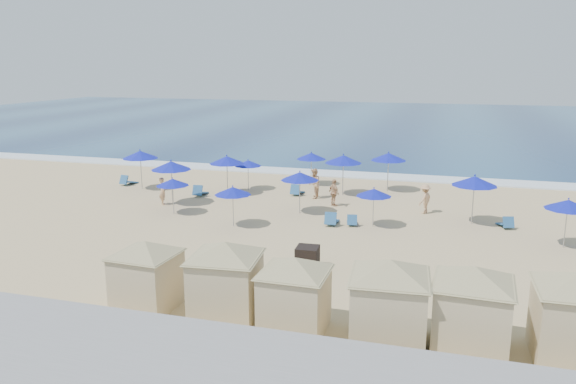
% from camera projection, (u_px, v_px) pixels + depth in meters
% --- Properties ---
extents(ground, '(160.00, 160.00, 0.00)m').
position_uv_depth(ground, '(304.00, 235.00, 27.30)').
color(ground, tan).
rests_on(ground, ground).
extents(ocean, '(160.00, 80.00, 0.06)m').
position_uv_depth(ocean, '(403.00, 123.00, 78.73)').
color(ocean, navy).
rests_on(ocean, ground).
extents(surf_line, '(160.00, 2.50, 0.08)m').
position_uv_depth(surf_line, '(357.00, 175.00, 41.78)').
color(surf_line, white).
rests_on(surf_line, ground).
extents(seawall, '(160.00, 6.10, 1.22)m').
position_uv_depth(seawall, '(171.00, 361.00, 14.53)').
color(seawall, gray).
rests_on(seawall, ground).
extents(trash_bin, '(0.95, 0.95, 0.90)m').
position_uv_depth(trash_bin, '(307.00, 257.00, 22.88)').
color(trash_bin, black).
rests_on(trash_bin, ground).
extents(cabana_0, '(4.15, 4.15, 2.61)m').
position_uv_depth(cabana_0, '(146.00, 266.00, 18.96)').
color(cabana_0, '#CFB98D').
rests_on(cabana_0, ground).
extents(cabana_1, '(4.51, 4.51, 2.84)m').
position_uv_depth(cabana_1, '(225.00, 270.00, 18.21)').
color(cabana_1, '#CFB98D').
rests_on(cabana_1, ground).
extents(cabana_2, '(4.22, 4.22, 2.65)m').
position_uv_depth(cabana_2, '(295.00, 285.00, 17.28)').
color(cabana_2, '#CFB98D').
rests_on(cabana_2, ground).
extents(cabana_3, '(4.64, 4.64, 2.92)m').
position_uv_depth(cabana_3, '(389.00, 291.00, 16.38)').
color(cabana_3, '#CFB98D').
rests_on(cabana_3, ground).
extents(cabana_4, '(4.53, 4.53, 2.85)m').
position_uv_depth(cabana_4, '(473.00, 298.00, 16.03)').
color(cabana_4, '#CFB98D').
rests_on(cabana_4, ground).
extents(cabana_5, '(4.58, 4.58, 2.87)m').
position_uv_depth(cabana_5, '(576.00, 305.00, 15.54)').
color(cabana_5, '#CFB98D').
rests_on(cabana_5, ground).
extents(umbrella_0, '(2.34, 2.34, 2.66)m').
position_uv_depth(umbrella_0, '(140.00, 155.00, 36.84)').
color(umbrella_0, '#A5A8AD').
rests_on(umbrella_0, ground).
extents(umbrella_1, '(2.36, 2.36, 2.68)m').
position_uv_depth(umbrella_1, '(171.00, 166.00, 32.83)').
color(umbrella_1, '#A5A8AD').
rests_on(umbrella_1, ground).
extents(umbrella_2, '(2.25, 2.25, 2.56)m').
position_uv_depth(umbrella_2, '(227.00, 160.00, 35.37)').
color(umbrella_2, '#A5A8AD').
rests_on(umbrella_2, ground).
extents(umbrella_3, '(1.81, 1.81, 2.06)m').
position_uv_depth(umbrella_3, '(172.00, 182.00, 30.82)').
color(umbrella_3, '#A5A8AD').
rests_on(umbrella_3, ground).
extents(umbrella_4, '(2.03, 2.03, 2.31)m').
position_uv_depth(umbrella_4, '(311.00, 156.00, 38.17)').
color(umbrella_4, '#A5A8AD').
rests_on(umbrella_4, ground).
extents(umbrella_5, '(2.13, 2.13, 2.42)m').
position_uv_depth(umbrella_5, '(300.00, 176.00, 30.88)').
color(umbrella_5, '#A5A8AD').
rests_on(umbrella_5, ground).
extents(umbrella_6, '(1.89, 1.89, 2.15)m').
position_uv_depth(umbrella_6, '(233.00, 191.00, 28.41)').
color(umbrella_6, '#A5A8AD').
rests_on(umbrella_6, ground).
extents(umbrella_7, '(2.34, 2.34, 2.66)m').
position_uv_depth(umbrella_7, '(343.00, 159.00, 35.10)').
color(umbrella_7, '#A5A8AD').
rests_on(umbrella_7, ground).
extents(umbrella_8, '(1.82, 1.82, 2.07)m').
position_uv_depth(umbrella_8, '(374.00, 192.00, 28.37)').
color(umbrella_8, '#A5A8AD').
rests_on(umbrella_8, ground).
extents(umbrella_9, '(2.29, 2.29, 2.61)m').
position_uv_depth(umbrella_9, '(389.00, 157.00, 36.29)').
color(umbrella_9, '#A5A8AD').
rests_on(umbrella_9, ground).
extents(umbrella_10, '(2.32, 2.32, 2.64)m').
position_uv_depth(umbrella_10, '(475.00, 181.00, 28.72)').
color(umbrella_10, '#A5A8AD').
rests_on(umbrella_10, ground).
extents(umbrella_11, '(2.04, 2.04, 2.32)m').
position_uv_depth(umbrella_11, '(568.00, 205.00, 25.05)').
color(umbrella_11, '#A5A8AD').
rests_on(umbrella_11, ground).
extents(umbrella_12, '(1.80, 1.80, 2.05)m').
position_uv_depth(umbrella_12, '(248.00, 163.00, 36.77)').
color(umbrella_12, '#A5A8AD').
rests_on(umbrella_12, ground).
extents(beach_chair_0, '(0.80, 1.42, 0.74)m').
position_uv_depth(beach_chair_0, '(128.00, 181.00, 38.56)').
color(beach_chair_0, '#26588C').
rests_on(beach_chair_0, ground).
extents(beach_chair_1, '(0.71, 1.42, 0.76)m').
position_uv_depth(beach_chair_1, '(200.00, 192.00, 35.36)').
color(beach_chair_1, '#26588C').
rests_on(beach_chair_1, ground).
extents(beach_chair_2, '(0.66, 1.37, 0.74)m').
position_uv_depth(beach_chair_2, '(297.00, 191.00, 35.62)').
color(beach_chair_2, '#26588C').
rests_on(beach_chair_2, ground).
extents(beach_chair_3, '(0.67, 1.39, 0.75)m').
position_uv_depth(beach_chair_3, '(332.00, 220.00, 29.03)').
color(beach_chair_3, '#26588C').
rests_on(beach_chair_3, ground).
extents(beach_chair_4, '(0.72, 1.22, 0.63)m').
position_uv_depth(beach_chair_4, '(352.00, 221.00, 28.99)').
color(beach_chair_4, '#26588C').
rests_on(beach_chair_4, ground).
extents(beach_chair_5, '(0.84, 1.32, 0.67)m').
position_uv_depth(beach_chair_5, '(506.00, 223.00, 28.49)').
color(beach_chair_5, '#26588C').
rests_on(beach_chair_5, ground).
extents(beachgoer_0, '(0.69, 0.70, 1.63)m').
position_uv_depth(beachgoer_0, '(163.00, 191.00, 33.07)').
color(beachgoer_0, tan).
rests_on(beachgoer_0, ground).
extents(beachgoer_1, '(0.82, 0.99, 1.86)m').
position_uv_depth(beachgoer_1, '(314.00, 184.00, 34.57)').
color(beachgoer_1, tan).
rests_on(beachgoer_1, ground).
extents(beachgoer_2, '(0.94, 0.95, 1.60)m').
position_uv_depth(beachgoer_2, '(334.00, 193.00, 32.72)').
color(beachgoer_2, tan).
rests_on(beachgoer_2, ground).
extents(beachgoer_3, '(1.01, 1.22, 1.64)m').
position_uv_depth(beachgoer_3, '(425.00, 199.00, 31.17)').
color(beachgoer_3, tan).
rests_on(beachgoer_3, ground).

